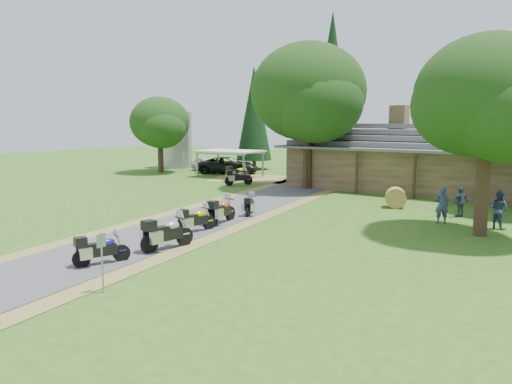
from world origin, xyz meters
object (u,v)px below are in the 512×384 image
Objects in this scene: silo at (177,138)px; hay_bale at (396,198)px; motorcycle_row_d at (222,209)px; motorcycle_row_b at (167,231)px; motorcycle_row_c at (196,218)px; car_white_sedan at (206,162)px; car_dark_suv at (228,161)px; lodge at (434,157)px; motorcycle_carport_b at (239,177)px; motorcycle_row_a at (102,248)px; motorcycle_row_e at (250,204)px; motorcycle_carport_a at (238,172)px; carport at (230,164)px.

silo is 30.03m from hay_bale.
silo reaches higher than motorcycle_row_d.
motorcycle_row_b is 3.14m from motorcycle_row_c.
car_dark_suv is at bearing -68.49° from car_white_sedan.
silo is (-27.61, 2.60, 0.75)m from lodge.
motorcycle_carport_b is (6.08, -6.55, -0.51)m from car_dark_suv.
lodge is 11.87× the size of motorcycle_row_a.
motorcycle_row_e is (16.76, -16.26, -0.34)m from car_white_sedan.
car_white_sedan is 2.87m from car_dark_suv.
motorcycle_row_d reaches higher than motorcycle_row_e.
carport is at bearing 71.51° from motorcycle_carport_a.
motorcycle_row_e is 12.38m from motorcycle_carport_b.
lodge is at bearing 12.13° from motorcycle_row_a.
carport is 2.60× the size of motorcycle_carport_a.
lodge is 3.86× the size of carport.
silo is at bearing 52.68° from motorcycle_row_b.
silo reaches higher than hay_bale.
motorcycle_row_a is (-4.49, -25.86, -1.83)m from lodge.
motorcycle_carport_b is (-8.90, 20.27, 0.07)m from motorcycle_row_a.
motorcycle_row_b is at bearing -60.87° from carport.
motorcycle_row_d is 2.67m from motorcycle_row_e.
motorcycle_row_c is at bearing -116.91° from car_white_sedan.
motorcycle_row_c is (-5.14, -20.06, -1.80)m from lodge.
motorcycle_row_a is at bearing -50.91° from silo.
motorcycle_row_c is 2.23m from motorcycle_row_d.
car_white_sedan reaches higher than motorcycle_row_a.
car_dark_suv is 21.81m from hay_bale.
hay_bale reaches higher than motorcycle_row_e.
carport is 25.43m from motorcycle_row_b.
car_dark_suv is 3.10× the size of motorcycle_carport_b.
hay_bale is at bearing -21.80° from silo.
motorcycle_carport_a is (4.38, -4.32, -0.46)m from car_dark_suv.
motorcycle_carport_a is 16.11m from hay_bale.
carport is at bearing 41.84° from motorcycle_row_b.
motorcycle_row_b is 1.26× the size of motorcycle_row_e.
motorcycle_row_e is at bearing -106.28° from motorcycle_carport_b.
motorcycle_carport_a is (-9.53, 11.82, 0.15)m from motorcycle_row_e.
car_white_sedan is at bearing 150.49° from carport.
hay_bale is at bearing -65.49° from motorcycle_row_e.
motorcycle_row_a is at bearing -99.85° from lodge.
motorcycle_row_c is (12.31, -18.67, -0.55)m from carport.
motorcycle_row_c reaches higher than motorcycle_row_a.
car_white_sedan is at bearing 47.25° from motorcycle_row_b.
motorcycle_carport_b is (-8.25, 14.47, 0.04)m from motorcycle_row_c.
motorcycle_carport_a is at bearing 39.39° from motorcycle_row_b.
car_white_sedan is 0.88× the size of car_dark_suv.
motorcycle_carport_b is (-9.33, 17.42, -0.04)m from motorcycle_row_b.
car_white_sedan is 23.36m from motorcycle_row_e.
lodge is 20.79m from motorcycle_row_c.
motorcycle_row_b is at bearing -168.77° from car_dark_suv.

